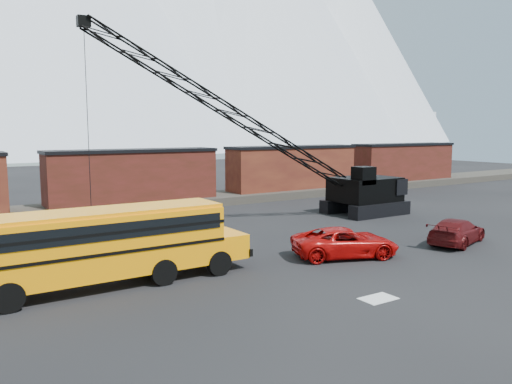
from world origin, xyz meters
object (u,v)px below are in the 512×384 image
Objects in this scene: school_bus at (110,243)px; maroon_suv at (457,231)px; crawler_crane at (246,121)px; red_pickup at (345,242)px.

school_bus is 18.94m from maroon_suv.
red_pickup is at bearing -91.34° from crawler_crane.
maroon_suv is (7.32, -1.22, -0.03)m from red_pickup.
red_pickup is at bearing -8.88° from school_bus.
school_bus is 2.37× the size of maroon_suv.
crawler_crane reaches higher than school_bus.
school_bus is 0.50× the size of crawler_crane.
maroon_suv is (18.67, -3.00, -1.08)m from school_bus.
red_pickup is 0.23× the size of crawler_crane.
crawler_crane is at bearing 19.82° from red_pickup.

